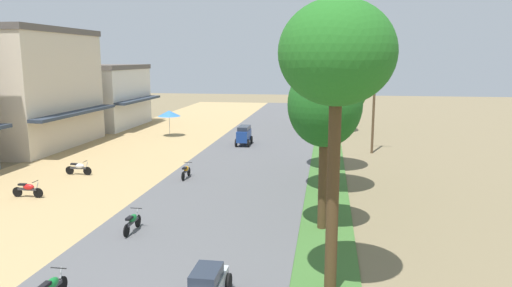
# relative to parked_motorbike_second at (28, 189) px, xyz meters

# --- Properties ---
(shophouse_mid) EXTENTS (9.57, 12.09, 10.10)m
(shophouse_mid) POSITION_rel_parked_motorbike_second_xyz_m (-9.48, 14.12, 4.50)
(shophouse_mid) COLOR beige
(shophouse_mid) RESTS_ON ground
(shophouse_far) EXTENTS (10.22, 10.34, 6.90)m
(shophouse_far) POSITION_rel_parked_motorbike_second_xyz_m (-9.47, 26.63, 2.91)
(shophouse_far) COLOR silver
(shophouse_far) RESTS_ON ground
(parked_motorbike_second) EXTENTS (1.80, 0.54, 0.94)m
(parked_motorbike_second) POSITION_rel_parked_motorbike_second_xyz_m (0.00, 0.00, 0.00)
(parked_motorbike_second) COLOR black
(parked_motorbike_second) RESTS_ON dirt_shoulder
(parked_motorbike_third) EXTENTS (1.80, 0.54, 0.94)m
(parked_motorbike_third) POSITION_rel_parked_motorbike_second_xyz_m (0.12, 5.18, 0.00)
(parked_motorbike_third) COLOR black
(parked_motorbike_third) RESTS_ON dirt_shoulder
(vendor_umbrella) EXTENTS (2.20, 2.20, 2.52)m
(vendor_umbrella) POSITION_rel_parked_motorbike_second_xyz_m (0.87, 21.12, 1.75)
(vendor_umbrella) COLOR #99999E
(vendor_umbrella) RESTS_ON dirt_shoulder
(median_tree_nearest) EXTENTS (3.54, 3.54, 9.31)m
(median_tree_nearest) POSITION_rel_parked_motorbike_second_xyz_m (16.35, -8.29, 7.10)
(median_tree_nearest) COLOR #4C351E
(median_tree_nearest) RESTS_ON median_strip
(median_tree_second) EXTENTS (3.22, 3.22, 7.42)m
(median_tree_second) POSITION_rel_parked_motorbike_second_xyz_m (15.99, -2.33, 5.02)
(median_tree_second) COLOR #4C351E
(median_tree_second) RESTS_ON median_strip
(median_tree_third) EXTENTS (4.15, 4.15, 8.88)m
(median_tree_third) POSITION_rel_parked_motorbike_second_xyz_m (16.24, 3.76, 5.79)
(median_tree_third) COLOR #4C351E
(median_tree_third) RESTS_ON median_strip
(median_tree_fourth) EXTENTS (4.41, 4.41, 9.81)m
(median_tree_fourth) POSITION_rel_parked_motorbike_second_xyz_m (16.01, 8.80, 7.02)
(median_tree_fourth) COLOR #4C351E
(median_tree_fourth) RESTS_ON median_strip
(median_tree_fifth) EXTENTS (4.54, 4.54, 9.60)m
(median_tree_fifth) POSITION_rel_parked_motorbike_second_xyz_m (16.39, 26.09, 6.21)
(median_tree_fifth) COLOR #4C351E
(median_tree_fifth) RESTS_ON median_strip
(median_tree_sixth) EXTENTS (3.22, 3.22, 9.88)m
(median_tree_sixth) POSITION_rel_parked_motorbike_second_xyz_m (16.17, 34.75, 7.28)
(median_tree_sixth) COLOR #4C351E
(median_tree_sixth) RESTS_ON median_strip
(streetlamp_near) EXTENTS (3.16, 0.20, 7.62)m
(streetlamp_near) POSITION_rel_parked_motorbike_second_xyz_m (16.31, 28.93, 3.91)
(streetlamp_near) COLOR gray
(streetlamp_near) RESTS_ON median_strip
(streetlamp_mid) EXTENTS (3.16, 0.20, 7.98)m
(streetlamp_mid) POSITION_rel_parked_motorbike_second_xyz_m (16.31, 41.71, 4.09)
(streetlamp_mid) COLOR gray
(streetlamp_mid) RESTS_ON median_strip
(utility_pole_near) EXTENTS (1.80, 0.20, 9.93)m
(utility_pole_near) POSITION_rel_parked_motorbike_second_xyz_m (19.76, 15.78, 4.61)
(utility_pole_near) COLOR brown
(utility_pole_near) RESTS_ON ground
(car_sedan_silver) EXTENTS (1.10, 2.26, 1.19)m
(car_sedan_silver) POSITION_rel_parked_motorbike_second_xyz_m (12.60, -9.71, 0.19)
(car_sedan_silver) COLOR #B7BCC1
(car_sedan_silver) RESTS_ON road_strip
(car_van_blue) EXTENTS (1.19, 2.41, 1.67)m
(car_van_blue) POSITION_rel_parked_motorbike_second_xyz_m (8.94, 17.35, 0.47)
(car_van_blue) COLOR navy
(car_van_blue) RESTS_ON road_strip
(motorbike_ahead_second) EXTENTS (0.54, 1.80, 0.94)m
(motorbike_ahead_second) POSITION_rel_parked_motorbike_second_xyz_m (7.77, -10.31, 0.02)
(motorbike_ahead_second) COLOR black
(motorbike_ahead_second) RESTS_ON road_strip
(motorbike_ahead_third) EXTENTS (0.54, 1.80, 0.94)m
(motorbike_ahead_third) POSITION_rel_parked_motorbike_second_xyz_m (7.79, -4.12, 0.02)
(motorbike_ahead_third) COLOR black
(motorbike_ahead_third) RESTS_ON road_strip
(motorbike_ahead_fourth) EXTENTS (0.54, 1.80, 0.94)m
(motorbike_ahead_fourth) POSITION_rel_parked_motorbike_second_xyz_m (7.33, 5.35, 0.02)
(motorbike_ahead_fourth) COLOR black
(motorbike_ahead_fourth) RESTS_ON road_strip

